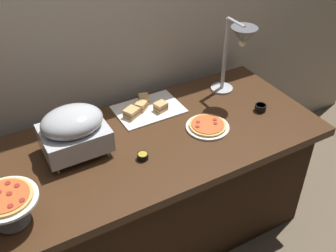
{
  "coord_description": "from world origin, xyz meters",
  "views": [
    {
      "loc": [
        -0.75,
        -1.52,
        2.11
      ],
      "look_at": [
        0.11,
        0.0,
        0.81
      ],
      "focal_mm": 43.11,
      "sensor_mm": 36.0,
      "label": 1
    }
  ],
  "objects": [
    {
      "name": "sandwich_platter",
      "position": [
        0.11,
        0.25,
        0.78
      ],
      "size": [
        0.39,
        0.27,
        0.06
      ],
      "color": "white",
      "rests_on": "buffet_table"
    },
    {
      "name": "ground_plane",
      "position": [
        0.0,
        0.0,
        0.0
      ],
      "size": [
        8.0,
        8.0,
        0.0
      ],
      "primitive_type": "plane",
      "color": "brown"
    },
    {
      "name": "heat_lamp",
      "position": [
        0.64,
        0.11,
        1.13
      ],
      "size": [
        0.15,
        0.29,
        0.48
      ],
      "color": "#B7BABF",
      "rests_on": "buffet_table"
    },
    {
      "name": "pizza_plate_front",
      "position": [
        0.33,
        -0.07,
        0.77
      ],
      "size": [
        0.24,
        0.24,
        0.03
      ],
      "color": "white",
      "rests_on": "buffet_table"
    },
    {
      "name": "chafing_dish",
      "position": [
        -0.38,
        0.09,
        0.91
      ],
      "size": [
        0.33,
        0.26,
        0.27
      ],
      "color": "#B7BABF",
      "rests_on": "buffet_table"
    },
    {
      "name": "pizza_plate_center",
      "position": [
        -0.77,
        -0.21,
        0.89
      ],
      "size": [
        0.26,
        0.26,
        0.16
      ],
      "color": "#595B60",
      "rests_on": "buffet_table"
    },
    {
      "name": "sauce_cup_near",
      "position": [
        0.69,
        -0.08,
        0.78
      ],
      "size": [
        0.07,
        0.07,
        0.04
      ],
      "color": "black",
      "rests_on": "buffet_table"
    },
    {
      "name": "buffet_table",
      "position": [
        0.0,
        0.0,
        0.39
      ],
      "size": [
        1.9,
        0.84,
        0.76
      ],
      "color": "#422816",
      "rests_on": "ground_plane"
    },
    {
      "name": "sauce_cup_far",
      "position": [
        -0.1,
        -0.12,
        0.78
      ],
      "size": [
        0.06,
        0.06,
        0.03
      ],
      "color": "black",
      "rests_on": "buffet_table"
    },
    {
      "name": "back_wall",
      "position": [
        0.0,
        0.5,
        1.2
      ],
      "size": [
        4.4,
        0.04,
        2.4
      ],
      "primitive_type": "cube",
      "color": "#B7A893",
      "rests_on": "ground_plane"
    }
  ]
}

